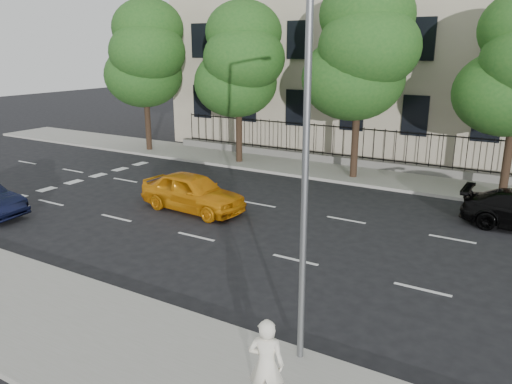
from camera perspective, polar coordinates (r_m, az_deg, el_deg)
ground at (r=14.25m, az=-0.05°, el=-11.27°), size 120.00×120.00×0.00m
near_sidewalk at (r=11.46m, az=-10.95°, el=-18.69°), size 60.00×4.00×0.15m
far_sidewalk at (r=26.49m, az=15.68°, el=1.39°), size 60.00×4.00×0.15m
lane_markings at (r=18.13m, az=7.70°, el=-5.19°), size 49.60×4.62×0.01m
crosswalk at (r=26.49m, az=-21.44°, el=0.70°), size 0.50×12.10×0.01m
masonry_building at (r=34.50m, az=21.13°, el=19.25°), size 34.60×12.11×18.50m
iron_fence at (r=27.97m, az=16.71°, el=3.28°), size 30.00×0.50×2.20m
street_light at (r=10.02m, az=7.11°, el=7.90°), size 0.25×3.32×8.05m
tree_a at (r=33.02m, az=-12.46°, el=15.06°), size 5.71×5.31×9.39m
tree_b at (r=28.73m, az=-1.79°, el=14.73°), size 5.53×5.12×8.97m
tree_c at (r=25.65m, az=12.02°, el=15.50°), size 5.89×5.50×9.80m
yellow_taxi at (r=20.88m, az=-7.26°, el=0.00°), size 4.79×2.19×1.59m
woman_near at (r=9.53m, az=1.17°, el=-19.13°), size 0.78×0.64×1.83m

